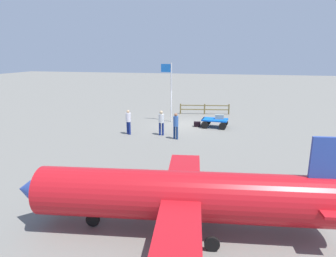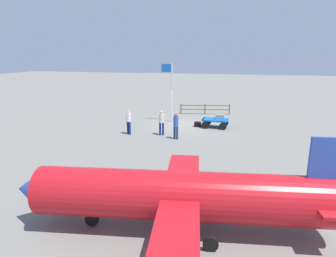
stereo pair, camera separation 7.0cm
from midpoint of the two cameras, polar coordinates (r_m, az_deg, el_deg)
name	(u,v)px [view 1 (the left image)]	position (r m, az deg, el deg)	size (l,w,h in m)	color
ground_plane	(185,125)	(22.88, 3.17, 0.73)	(120.00, 120.00, 0.00)	slate
luggage_cart	(215,121)	(22.22, 8.91, 1.40)	(1.94, 1.45, 0.63)	blue
suitcase_tan	(219,117)	(22.18, 9.83, 2.24)	(0.64, 0.33, 0.34)	gray
suitcase_olive	(197,124)	(22.34, 5.57, 0.83)	(0.54, 0.41, 0.37)	black
worker_lead	(161,121)	(19.68, -1.40, 1.51)	(0.39, 0.39, 1.69)	navy
worker_trailing	(176,124)	(18.78, 1.40, 0.83)	(0.42, 0.42, 1.71)	navy
worker_supervisor	(128,120)	(20.10, -7.78, 1.60)	(0.46, 0.46, 1.68)	navy
airplane_near	(172,195)	(9.12, 0.58, -12.75)	(9.70, 6.29, 3.14)	red
flagpole	(170,87)	(23.46, 0.29, 8.03)	(0.88, 0.10, 4.68)	silver
wooden_fence	(205,108)	(27.01, 7.02, 3.93)	(4.44, 0.85, 0.94)	brown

